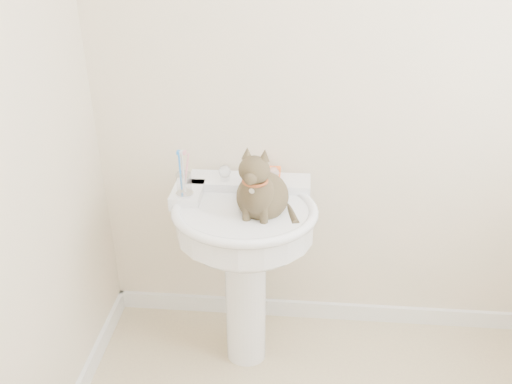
# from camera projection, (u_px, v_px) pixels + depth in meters

# --- Properties ---
(wall_back) EXTENTS (2.20, 0.00, 2.50)m
(wall_back) POSITION_uv_depth(u_px,v_px,m) (359.00, 72.00, 2.12)
(wall_back) COLOR beige
(wall_back) RESTS_ON ground
(baseboard_back) EXTENTS (2.20, 0.02, 0.09)m
(baseboard_back) POSITION_uv_depth(u_px,v_px,m) (337.00, 311.00, 2.69)
(baseboard_back) COLOR white
(baseboard_back) RESTS_ON floor
(pedestal_sink) EXTENTS (0.59, 0.58, 0.81)m
(pedestal_sink) POSITION_uv_depth(u_px,v_px,m) (245.00, 238.00, 2.19)
(pedestal_sink) COLOR white
(pedestal_sink) RESTS_ON floor
(faucet) EXTENTS (0.28, 0.12, 0.14)m
(faucet) POSITION_uv_depth(u_px,v_px,m) (248.00, 174.00, 2.22)
(faucet) COLOR silver
(faucet) RESTS_ON pedestal_sink
(soap_bar) EXTENTS (0.09, 0.06, 0.03)m
(soap_bar) POSITION_uv_depth(u_px,v_px,m) (270.00, 172.00, 2.30)
(soap_bar) COLOR #D65721
(soap_bar) RESTS_ON pedestal_sink
(toothbrush_cup) EXTENTS (0.07, 0.07, 0.18)m
(toothbrush_cup) POSITION_uv_depth(u_px,v_px,m) (184.00, 183.00, 2.13)
(toothbrush_cup) COLOR silver
(toothbrush_cup) RESTS_ON pedestal_sink
(cat) EXTENTS (0.22, 0.28, 0.41)m
(cat) POSITION_uv_depth(u_px,v_px,m) (261.00, 193.00, 2.07)
(cat) COLOR #483C26
(cat) RESTS_ON pedestal_sink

